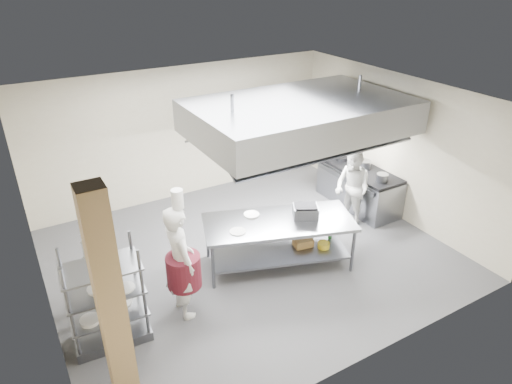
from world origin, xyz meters
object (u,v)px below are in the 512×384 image
island (278,243)px  chef_head (180,262)px  chef_line (352,188)px  griddle (305,212)px  chef_plating (96,258)px  cooking_range (358,188)px  pass_rack (106,296)px  stockpot (364,165)px

island → chef_head: bearing=-151.9°
chef_line → griddle: size_ratio=3.84×
island → chef_plating: (-3.04, 0.45, 0.48)m
griddle → chef_head: bearing=-147.1°
cooking_range → griddle: griddle is taller
island → cooking_range: 2.95m
pass_rack → cooking_range: pass_rack is taller
island → chef_head: size_ratio=1.39×
cooking_range → chef_plating: size_ratio=1.07×
chef_plating → griddle: size_ratio=4.31×
cooking_range → griddle: bearing=-154.1°
pass_rack → griddle: (3.58, 0.22, 0.22)m
island → stockpot: 3.04m
island → chef_line: size_ratio=1.58×
pass_rack → stockpot: pass_rack is taller
pass_rack → chef_plating: size_ratio=0.85×
chef_line → cooking_range: bearing=128.0°
chef_plating → island: bearing=74.3°
chef_plating → chef_line: bearing=82.8°
chef_head → griddle: (2.45, 0.20, 0.07)m
chef_line → pass_rack: bearing=-80.9°
chef_plating → stockpot: chef_plating is taller
chef_head → chef_line: bearing=-81.6°
pass_rack → chef_head: bearing=5.5°
chef_plating → griddle: 3.57m
chef_line → stockpot: (0.76, 0.50, 0.17)m
stockpot → pass_rack: bearing=-167.6°
griddle → stockpot: (2.35, 1.08, -0.02)m
pass_rack → chef_head: 1.15m
cooking_range → chef_head: chef_head is taller
chef_line → chef_plating: bearing=-89.5°
chef_line → chef_plating: (-5.11, -0.01, 0.10)m
chef_head → chef_plating: size_ratio=1.01×
chef_head → stockpot: chef_head is taller
cooking_range → chef_line: 0.98m
stockpot → cooking_range: bearing=144.9°
chef_head → pass_rack: bearing=88.9°
chef_plating → griddle: (3.52, -0.56, 0.08)m
chef_head → griddle: bearing=-87.8°
pass_rack → chef_head: chef_head is taller
island → cooking_range: (2.78, 1.00, -0.04)m
island → chef_line: bearing=31.5°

